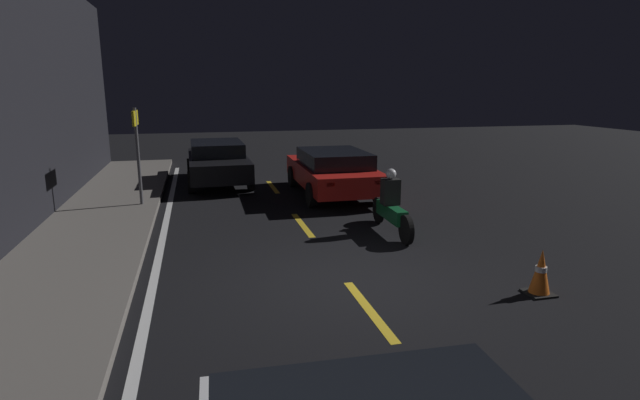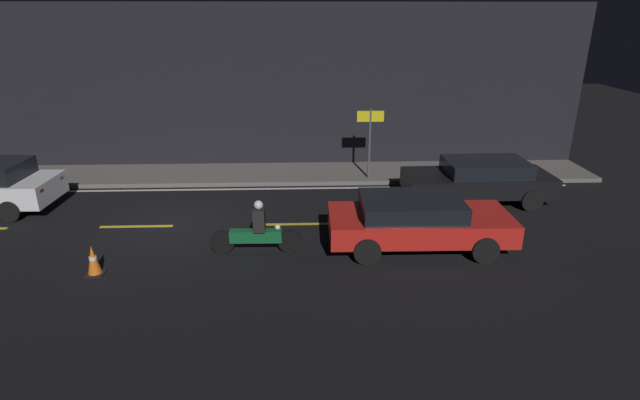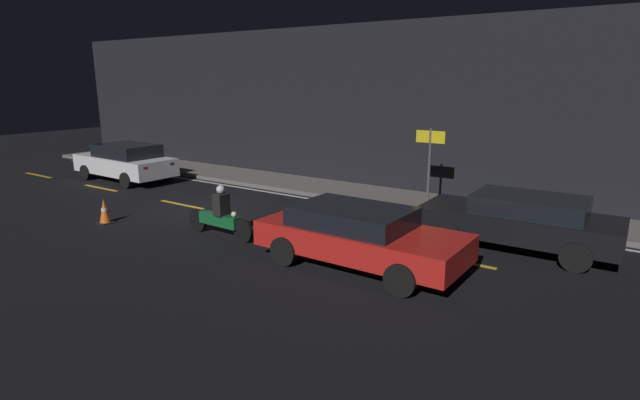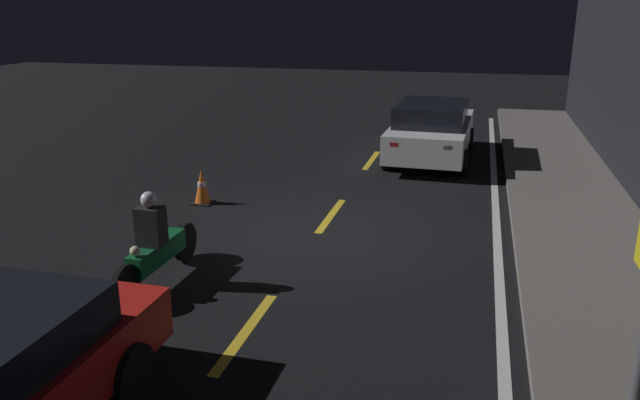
% 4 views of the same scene
% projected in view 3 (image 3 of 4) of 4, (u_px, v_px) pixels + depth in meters
% --- Properties ---
extents(ground_plane, '(56.00, 56.00, 0.00)m').
position_uv_depth(ground_plane, '(203.00, 209.00, 15.59)').
color(ground_plane, black).
extents(raised_curb, '(28.00, 2.33, 0.14)m').
position_uv_depth(raised_curb, '(290.00, 183.00, 19.12)').
color(raised_curb, '#605B56').
rests_on(raised_curb, ground).
extents(building_front, '(28.00, 0.30, 5.88)m').
position_uv_depth(building_front, '(309.00, 106.00, 19.50)').
color(building_front, black).
rests_on(building_front, ground).
extents(lane_dash_a, '(2.00, 0.14, 0.01)m').
position_uv_depth(lane_dash_a, '(38.00, 175.00, 21.07)').
color(lane_dash_a, gold).
rests_on(lane_dash_a, ground).
extents(lane_dash_b, '(2.00, 0.14, 0.01)m').
position_uv_depth(lane_dash_b, '(101.00, 188.00, 18.60)').
color(lane_dash_b, gold).
rests_on(lane_dash_b, ground).
extents(lane_dash_c, '(2.00, 0.14, 0.01)m').
position_uv_depth(lane_dash_c, '(182.00, 205.00, 16.14)').
color(lane_dash_c, gold).
rests_on(lane_dash_c, ground).
extents(lane_dash_d, '(2.00, 0.14, 0.01)m').
position_uv_depth(lane_dash_d, '(292.00, 227.00, 13.68)').
color(lane_dash_d, gold).
rests_on(lane_dash_d, ground).
extents(lane_dash_e, '(2.00, 0.14, 0.01)m').
position_uv_depth(lane_dash_e, '(451.00, 260.00, 11.21)').
color(lane_dash_e, gold).
rests_on(lane_dash_e, ground).
extents(lane_solid_kerb, '(25.20, 0.14, 0.01)m').
position_uv_depth(lane_solid_kerb, '(266.00, 192.00, 18.00)').
color(lane_solid_kerb, silver).
rests_on(lane_solid_kerb, ground).
extents(sedan_white, '(4.53, 2.06, 1.47)m').
position_uv_depth(sedan_white, '(125.00, 161.00, 19.82)').
color(sedan_white, silver).
rests_on(sedan_white, ground).
extents(taxi_red, '(4.50, 2.04, 1.29)m').
position_uv_depth(taxi_red, '(359.00, 234.00, 10.70)').
color(taxi_red, red).
rests_on(taxi_red, ground).
extents(van_black, '(4.48, 1.97, 1.32)m').
position_uv_depth(van_black, '(521.00, 220.00, 11.75)').
color(van_black, black).
rests_on(van_black, ground).
extents(motorcycle, '(2.25, 0.37, 1.37)m').
position_uv_depth(motorcycle, '(219.00, 216.00, 12.75)').
color(motorcycle, black).
rests_on(motorcycle, ground).
extents(traffic_cone_near, '(0.39, 0.39, 0.70)m').
position_uv_depth(traffic_cone_near, '(104.00, 211.00, 13.99)').
color(traffic_cone_near, black).
rests_on(traffic_cone_near, ground).
extents(shop_sign, '(0.90, 0.08, 2.40)m').
position_uv_depth(shop_sign, '(430.00, 152.00, 14.86)').
color(shop_sign, '#4C4C51').
rests_on(shop_sign, raised_curb).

